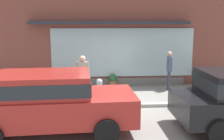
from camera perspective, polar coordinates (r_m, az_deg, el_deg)
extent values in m
plane|color=gray|center=(9.97, 0.48, -7.36)|extent=(60.00, 60.00, 0.00)
cube|color=#B2B2AD|center=(9.76, 0.56, -7.38)|extent=(14.00, 0.24, 0.12)
cube|color=brown|center=(12.71, -0.50, 6.92)|extent=(14.00, 0.36, 4.53)
cube|color=#9EB7BC|center=(12.62, 2.28, 3.63)|extent=(6.52, 0.03, 2.21)
cube|color=#232833|center=(12.33, -0.42, 9.80)|extent=(7.12, 0.56, 0.12)
cube|color=#605E59|center=(12.79, -0.43, -2.49)|extent=(6.92, 0.20, 0.36)
cylinder|color=#B2B2B7|center=(10.48, -2.60, -6.29)|extent=(0.31, 0.31, 0.06)
cylinder|color=#B2B2B7|center=(10.39, -2.61, -4.48)|extent=(0.21, 0.21, 0.63)
sphere|color=#B2B2B7|center=(10.30, -2.63, -2.45)|extent=(0.23, 0.23, 0.23)
cylinder|color=#B2B2B7|center=(10.38, -3.41, -4.32)|extent=(0.10, 0.09, 0.09)
cylinder|color=#B2B2B7|center=(10.38, -1.82, -4.30)|extent=(0.10, 0.09, 0.09)
cylinder|color=#B2B2B7|center=(10.24, -2.60, -4.52)|extent=(0.09, 0.10, 0.09)
cylinder|color=#8E333D|center=(10.73, -6.45, -3.80)|extent=(0.12, 0.12, 0.84)
cylinder|color=#8E333D|center=(10.70, -5.58, -3.82)|extent=(0.12, 0.12, 0.84)
cube|color=#9E9384|center=(10.56, -6.09, 0.05)|extent=(0.34, 0.25, 0.63)
sphere|color=tan|center=(10.49, -6.14, 2.37)|extent=(0.23, 0.23, 0.23)
cylinder|color=#9E9384|center=(10.60, -7.20, 0.15)|extent=(0.08, 0.08, 0.60)
cylinder|color=#9E9384|center=(10.52, -4.98, 0.11)|extent=(0.08, 0.08, 0.60)
cube|color=black|center=(10.69, -7.61, -1.30)|extent=(0.25, 0.14, 0.28)
cylinder|color=#333847|center=(12.22, 11.74, -2.19)|extent=(0.12, 0.12, 0.83)
cylinder|color=#333847|center=(12.38, 11.65, -2.03)|extent=(0.12, 0.12, 0.83)
cube|color=#475675|center=(12.16, 11.82, 1.25)|extent=(0.24, 0.32, 0.63)
sphere|color=tan|center=(12.10, 11.90, 3.27)|extent=(0.23, 0.23, 0.23)
cylinder|color=#475675|center=(11.97, 11.94, 1.17)|extent=(0.08, 0.08, 0.59)
cylinder|color=#475675|center=(12.36, 11.71, 1.47)|extent=(0.08, 0.08, 0.59)
cube|color=maroon|center=(7.65, -12.27, -7.68)|extent=(4.56, 2.07, 0.75)
cube|color=maroon|center=(7.50, -14.16, -2.98)|extent=(2.55, 1.80, 0.63)
cube|color=#1E2328|center=(7.50, -14.16, -2.98)|extent=(2.60, 1.82, 0.35)
cylinder|color=black|center=(8.63, -2.35, -7.95)|extent=(0.67, 0.22, 0.66)
cylinder|color=black|center=(6.92, -1.07, -12.74)|extent=(0.67, 0.22, 0.66)
cylinder|color=black|center=(8.86, -20.66, -8.14)|extent=(0.67, 0.22, 0.66)
cylinder|color=black|center=(9.00, 16.17, -7.61)|extent=(0.65, 0.20, 0.65)
cylinder|color=black|center=(7.39, 21.45, -11.98)|extent=(0.65, 0.20, 0.65)
cylinder|color=#B7B2A3|center=(12.99, 18.24, -2.82)|extent=(0.39, 0.39, 0.36)
sphere|color=olive|center=(12.93, 18.31, -1.50)|extent=(0.36, 0.36, 0.36)
sphere|color=#DB4C7A|center=(12.90, 17.94, -1.08)|extent=(0.07, 0.07, 0.07)
sphere|color=#DB4C7A|center=(12.97, 18.20, -1.10)|extent=(0.09, 0.09, 0.09)
cylinder|color=#9E6042|center=(12.54, 0.19, -2.91)|extent=(0.33, 0.33, 0.29)
sphere|color=#23562D|center=(12.48, 0.19, -1.70)|extent=(0.36, 0.36, 0.36)
sphere|color=#B266B7|center=(12.56, -0.03, -1.31)|extent=(0.07, 0.07, 0.07)
cylinder|color=#9E6042|center=(12.20, -10.98, -3.40)|extent=(0.32, 0.32, 0.33)
sphere|color=#2D6B33|center=(12.14, -11.03, -2.00)|extent=(0.40, 0.40, 0.40)
sphere|color=#DB4C7A|center=(12.17, -11.36, -1.65)|extent=(0.11, 0.11, 0.11)
cylinder|color=#B7B2A3|center=(12.63, -19.67, -3.33)|extent=(0.30, 0.30, 0.34)
sphere|color=#2D6B33|center=(12.56, -19.77, -1.78)|extent=(0.42, 0.42, 0.42)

